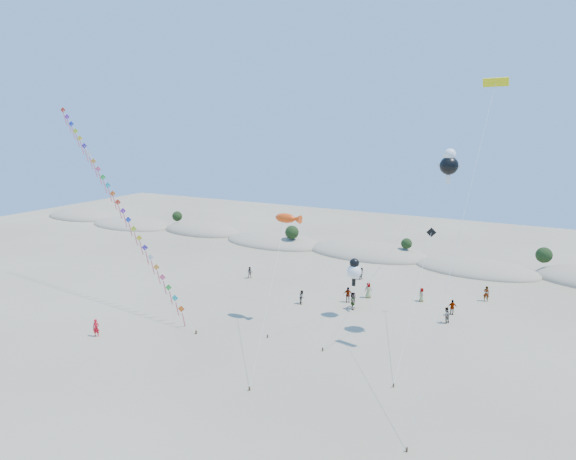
{
  "coord_description": "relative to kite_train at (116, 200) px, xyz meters",
  "views": [
    {
      "loc": [
        22.33,
        -23.76,
        19.44
      ],
      "look_at": [
        2.62,
        14.0,
        10.08
      ],
      "focal_mm": 30.0,
      "sensor_mm": 36.0,
      "label": 1
    }
  ],
  "objects": [
    {
      "name": "beachgoers",
      "position": [
        25.62,
        11.75,
        -10.51
      ],
      "size": [
        28.67,
        12.16,
        1.88
      ],
      "color": "slate",
      "rests_on": "ground"
    },
    {
      "name": "kite_train",
      "position": [
        0.0,
        0.0,
        0.0
      ],
      "size": [
        26.05,
        7.89,
        21.89
      ],
      "color": "#3F2D1E",
      "rests_on": "ground"
    },
    {
      "name": "parafoil_kite",
      "position": [
        37.29,
        4.09,
        10.54
      ],
      "size": [
        2.78,
        16.74,
        23.04
      ],
      "color": "#3F2D1E",
      "rests_on": "ground"
    },
    {
      "name": "fish_kite",
      "position": [
        19.73,
        3.2,
        -0.93
      ],
      "size": [
        5.18,
        13.96,
        10.95
      ],
      "color": "#3F2D1E",
      "rests_on": "ground"
    },
    {
      "name": "cartoon_kite_low",
      "position": [
        25.34,
        6.98,
        -6.37
      ],
      "size": [
        6.02,
        9.46,
        6.2
      ],
      "color": "#3F2D1E",
      "rests_on": "ground"
    },
    {
      "name": "flyer_foreground",
      "position": [
        5.74,
        -8.84,
        -10.51
      ],
      "size": [
        0.73,
        0.64,
        1.69
      ],
      "primitive_type": "imported",
      "rotation": [
        0.0,
        0.0,
        0.46
      ],
      "color": "red",
      "rests_on": "ground"
    },
    {
      "name": "dark_kite",
      "position": [
        32.22,
        6.71,
        -5.11
      ],
      "size": [
        1.48,
        16.24,
        9.24
      ],
      "color": "#3F2D1E",
      "rests_on": "ground"
    },
    {
      "name": "dune_ridge",
      "position": [
        19.79,
        31.21,
        -11.25
      ],
      "size": [
        145.3,
        11.49,
        5.57
      ],
      "color": "gray",
      "rests_on": "ground"
    },
    {
      "name": "cartoon_kite_high",
      "position": [
        33.92,
        6.72,
        4.7
      ],
      "size": [
        9.23,
        9.36,
        17.39
      ],
      "color": "#3F2D1E",
      "rests_on": "ground"
    },
    {
      "name": "ground",
      "position": [
        18.73,
        -13.93,
        -11.36
      ],
      "size": [
        160.0,
        160.0,
        0.0
      ],
      "primitive_type": "plane",
      "color": "#82725A",
      "rests_on": "ground"
    }
  ]
}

